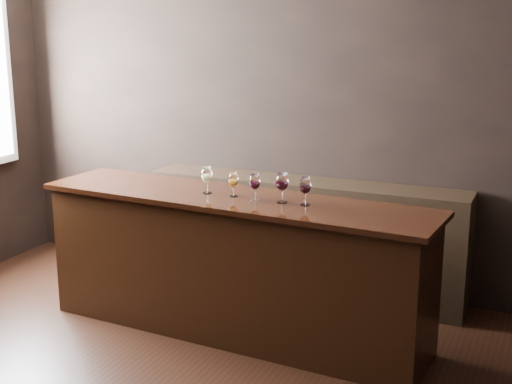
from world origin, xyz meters
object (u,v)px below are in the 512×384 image
at_px(glass_red_a, 255,183).
at_px(glass_white, 207,175).
at_px(glass_red_b, 282,183).
at_px(glass_amber, 233,180).
at_px(glass_red_c, 305,186).
at_px(back_bar_shelf, 304,237).
at_px(bar_counter, 234,268).

bearing_deg(glass_red_a, glass_white, 173.23).
bearing_deg(glass_red_b, glass_amber, 176.41).
xyz_separation_m(glass_amber, glass_red_c, (0.55, -0.02, 0.01)).
bearing_deg(back_bar_shelf, bar_counter, -101.26).
distance_m(glass_white, glass_red_b, 0.59).
bearing_deg(glass_white, bar_counter, -3.81).
relative_size(back_bar_shelf, glass_red_b, 12.93).
xyz_separation_m(back_bar_shelf, glass_amber, (-0.20, -0.95, 0.67)).
xyz_separation_m(back_bar_shelf, glass_red_b, (0.18, -0.97, 0.69)).
relative_size(glass_amber, glass_red_b, 0.84).
bearing_deg(glass_white, glass_amber, -2.12).
bearing_deg(bar_counter, glass_red_b, 1.34).
xyz_separation_m(glass_amber, glass_red_b, (0.38, -0.02, 0.02)).
distance_m(glass_red_a, glass_red_c, 0.36).
relative_size(glass_white, glass_red_b, 0.94).
height_order(glass_white, glass_red_b, glass_red_b).
bearing_deg(glass_amber, back_bar_shelf, 78.21).
distance_m(bar_counter, glass_red_b, 0.77).
relative_size(bar_counter, glass_red_b, 13.72).
height_order(glass_white, glass_red_c, glass_white).
relative_size(glass_amber, glass_red_a, 0.94).
distance_m(back_bar_shelf, glass_red_c, 1.23).
relative_size(bar_counter, glass_amber, 16.34).
bearing_deg(back_bar_shelf, glass_white, -113.61).
height_order(bar_counter, glass_red_c, glass_red_c).
bearing_deg(glass_red_b, glass_white, 176.94).
xyz_separation_m(glass_red_b, glass_red_c, (0.17, 0.01, -0.01)).
bearing_deg(glass_red_a, glass_amber, 167.93).
height_order(bar_counter, glass_red_b, glass_red_b).
bearing_deg(glass_red_c, glass_amber, 178.11).
distance_m(back_bar_shelf, glass_red_a, 1.20).
distance_m(back_bar_shelf, glass_amber, 1.18).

